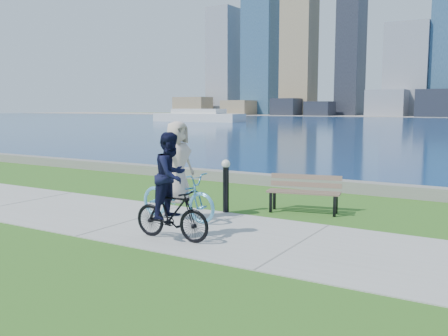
% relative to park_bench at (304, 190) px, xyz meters
% --- Properties ---
extents(ground, '(320.00, 320.00, 0.00)m').
position_rel_park_bench_xyz_m(ground, '(1.01, -2.82, -0.56)').
color(ground, '#285717').
rests_on(ground, ground).
extents(concrete_path, '(80.00, 3.50, 0.02)m').
position_rel_park_bench_xyz_m(concrete_path, '(1.01, -2.82, -0.55)').
color(concrete_path, '#969691').
rests_on(concrete_path, ground).
extents(seawall, '(90.00, 0.50, 0.35)m').
position_rel_park_bench_xyz_m(seawall, '(1.01, 3.38, -0.38)').
color(seawall, slate).
rests_on(seawall, ground).
extents(ferry_near, '(15.89, 4.54, 2.16)m').
position_rel_park_bench_xyz_m(ferry_near, '(-42.82, 58.82, 0.34)').
color(ferry_near, silver).
rests_on(ferry_near, ground).
extents(park_bench, '(1.85, 0.96, 0.91)m').
position_rel_park_bench_xyz_m(park_bench, '(0.00, 0.00, 0.00)').
color(park_bench, black).
rests_on(park_bench, ground).
extents(bollard_lamp, '(0.21, 0.21, 1.31)m').
position_rel_park_bench_xyz_m(bollard_lamp, '(-1.61, -1.05, 0.19)').
color(bollard_lamp, black).
rests_on(bollard_lamp, ground).
extents(cyclist_woman, '(0.84, 2.12, 2.24)m').
position_rel_park_bench_xyz_m(cyclist_woman, '(-2.13, -2.31, 0.30)').
color(cyclist_woman, '#5AAFDB').
rests_on(cyclist_woman, ground).
extents(cyclist_man, '(0.64, 1.69, 2.08)m').
position_rel_park_bench_xyz_m(cyclist_man, '(-1.20, -3.78, 0.34)').
color(cyclist_man, black).
rests_on(cyclist_man, ground).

